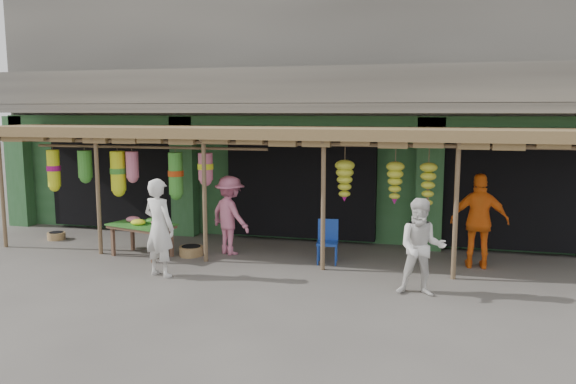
% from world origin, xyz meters
% --- Properties ---
extents(ground, '(80.00, 80.00, 0.00)m').
position_xyz_m(ground, '(0.00, 0.00, 0.00)').
color(ground, '#514C47').
rests_on(ground, ground).
extents(building, '(16.40, 6.80, 7.00)m').
position_xyz_m(building, '(-0.00, 4.87, 3.37)').
color(building, gray).
rests_on(building, ground).
extents(awning, '(14.00, 2.70, 2.79)m').
position_xyz_m(awning, '(-0.13, 0.80, 2.58)').
color(awning, brown).
rests_on(awning, ground).
extents(flower_table, '(1.56, 1.15, 0.83)m').
position_xyz_m(flower_table, '(-2.98, -0.14, 0.67)').
color(flower_table, brown).
rests_on(flower_table, ground).
extents(blue_chair, '(0.47, 0.48, 0.90)m').
position_xyz_m(blue_chair, '(0.99, 0.38, 0.50)').
color(blue_chair, '#173A9B').
rests_on(blue_chair, ground).
extents(basket_left, '(0.43, 0.43, 0.18)m').
position_xyz_m(basket_left, '(-5.86, 0.76, 0.09)').
color(basket_left, olive).
rests_on(basket_left, ground).
extents(basket_mid, '(0.67, 0.67, 0.20)m').
position_xyz_m(basket_mid, '(-2.00, 0.17, 0.10)').
color(basket_mid, '#9F7047').
rests_on(basket_mid, ground).
extents(basket_right, '(0.49, 0.49, 0.18)m').
position_xyz_m(basket_right, '(-2.00, 0.08, 0.09)').
color(basket_right, olive).
rests_on(basket_right, ground).
extents(person_front, '(0.79, 0.64, 1.88)m').
position_xyz_m(person_front, '(-1.93, -1.40, 0.94)').
color(person_front, silver).
rests_on(person_front, ground).
extents(person_right, '(0.84, 0.67, 1.68)m').
position_xyz_m(person_right, '(2.92, -1.31, 0.84)').
color(person_right, silver).
rests_on(person_right, ground).
extents(person_vendor, '(1.13, 0.48, 1.92)m').
position_xyz_m(person_vendor, '(4.00, 0.72, 0.96)').
color(person_vendor, orange).
rests_on(person_vendor, ground).
extents(person_shopper, '(1.29, 1.13, 1.73)m').
position_xyz_m(person_shopper, '(-1.22, 0.52, 0.87)').
color(person_shopper, pink).
rests_on(person_shopper, ground).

